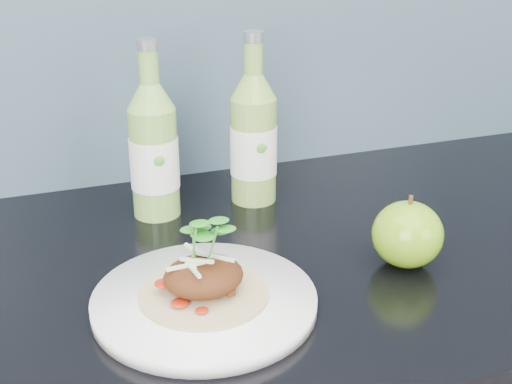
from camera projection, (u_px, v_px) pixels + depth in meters
dinner_plate at (204, 302)px, 0.76m from camera, size 0.28×0.28×0.02m
pork_taco at (203, 273)px, 0.75m from camera, size 0.14×0.14×0.09m
green_apple at (408, 234)px, 0.84m from camera, size 0.11×0.11×0.09m
cider_bottle_left at (154, 151)px, 0.95m from camera, size 0.09×0.09×0.24m
cider_bottle_right at (254, 139)px, 0.99m from camera, size 0.08×0.08×0.24m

